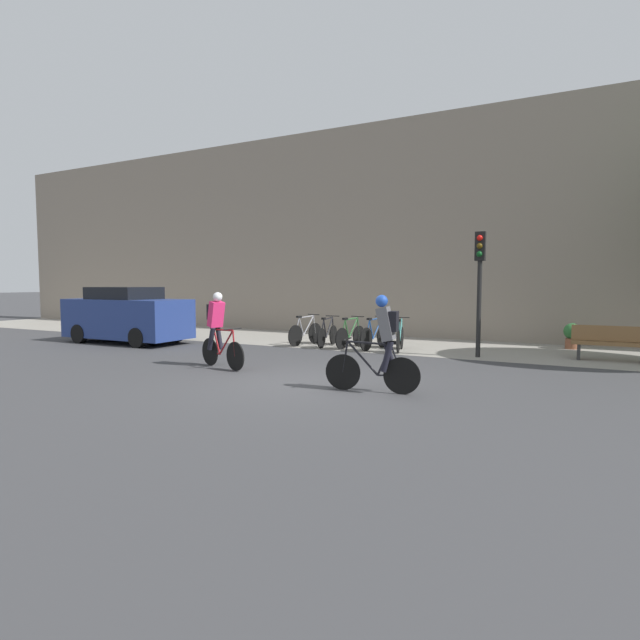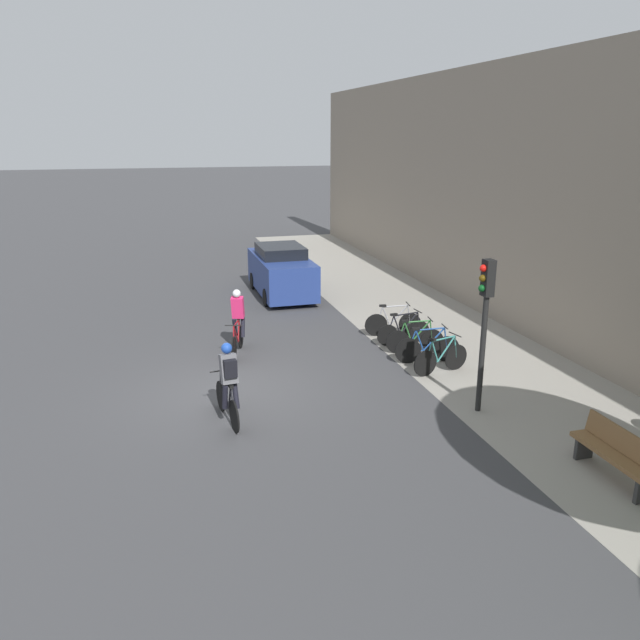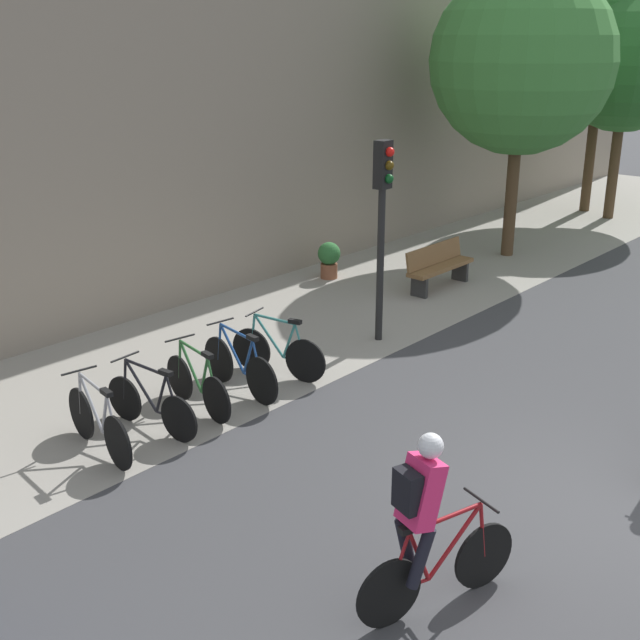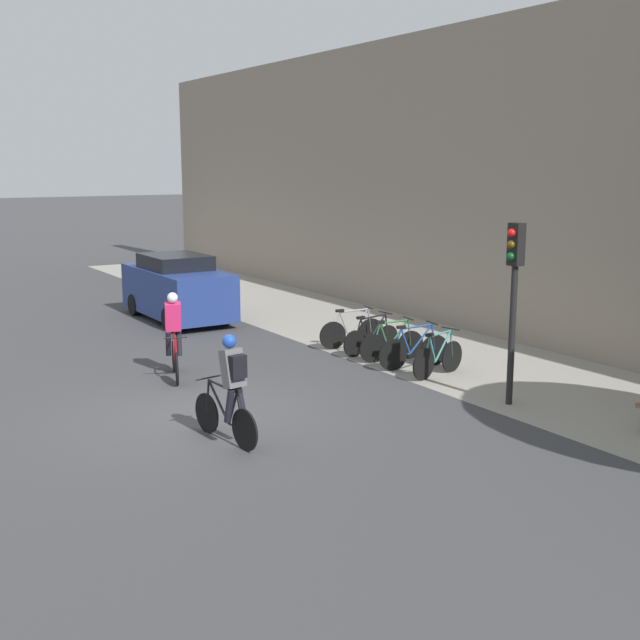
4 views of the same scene
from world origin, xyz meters
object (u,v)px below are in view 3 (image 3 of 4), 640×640
object	(u,v)px
parked_bike_3	(240,366)
parked_bike_4	(278,351)
cyclist_pink	(425,520)
traffic_light_pole	(383,204)
parked_bike_0	(98,423)
parked_bike_1	(151,403)
potted_plant	(329,258)
bench	(439,265)
parked_bike_2	(197,384)

from	to	relation	value
parked_bike_3	parked_bike_4	distance (m)	0.79
cyclist_pink	traffic_light_pole	size ratio (longest dim) A/B	0.53
parked_bike_4	parked_bike_0	bearing A→B (deg)	-179.99
parked_bike_1	potted_plant	world-z (taller)	parked_bike_1
parked_bike_0	parked_bike_3	world-z (taller)	parked_bike_3
traffic_light_pole	parked_bike_4	bearing A→B (deg)	174.54
traffic_light_pole	bench	xyz separation A→B (m)	(3.14, 0.89, -1.84)
parked_bike_0	parked_bike_3	size ratio (longest dim) A/B	0.97
cyclist_pink	parked_bike_1	distance (m)	4.70
potted_plant	cyclist_pink	bearing A→B (deg)	-134.85
parked_bike_4	potted_plant	bearing A→B (deg)	32.28
cyclist_pink	parked_bike_2	distance (m)	4.86
parked_bike_3	parked_bike_4	size ratio (longest dim) A/B	1.08
parked_bike_4	traffic_light_pole	size ratio (longest dim) A/B	0.48
parked_bike_1	parked_bike_0	bearing A→B (deg)	179.93
parked_bike_2	potted_plant	bearing A→B (deg)	25.01
parked_bike_0	parked_bike_1	xyz separation A→B (m)	(0.79, -0.00, -0.02)
parked_bike_3	cyclist_pink	bearing A→B (deg)	-115.03
parked_bike_0	bench	size ratio (longest dim) A/B	0.90
parked_bike_0	bench	bearing A→B (deg)	4.54
parked_bike_1	parked_bike_3	size ratio (longest dim) A/B	0.95
parked_bike_0	parked_bike_4	size ratio (longest dim) A/B	1.05
cyclist_pink	bench	size ratio (longest dim) A/B	0.95
parked_bike_0	parked_bike_1	world-z (taller)	parked_bike_0
cyclist_pink	parked_bike_2	world-z (taller)	cyclist_pink
cyclist_pink	parked_bike_3	xyz separation A→B (m)	(2.16, 4.63, -0.54)
parked_bike_4	parked_bike_3	bearing A→B (deg)	-179.94
parked_bike_0	parked_bike_3	distance (m)	2.36
parked_bike_0	parked_bike_3	bearing A→B (deg)	0.00
parked_bike_3	potted_plant	distance (m)	5.94
bench	parked_bike_2	bearing A→B (deg)	-174.44
cyclist_pink	potted_plant	bearing A→B (deg)	45.15
traffic_light_pole	bench	size ratio (longest dim) A/B	1.78
parked_bike_3	potted_plant	bearing A→B (deg)	28.22
potted_plant	parked_bike_2	bearing A→B (deg)	-154.99
parked_bike_4	potted_plant	world-z (taller)	parked_bike_4
parked_bike_1	parked_bike_4	world-z (taller)	parked_bike_4
traffic_light_pole	parked_bike_1	bearing A→B (deg)	177.36
parked_bike_1	traffic_light_pole	world-z (taller)	traffic_light_pole
parked_bike_0	bench	distance (m)	8.55
cyclist_pink	bench	distance (m)	9.88
parked_bike_2	bench	xyz separation A→B (m)	(6.95, 0.68, 0.08)
parked_bike_3	parked_bike_2	bearing A→B (deg)	179.97
traffic_light_pole	potted_plant	size ratio (longest dim) A/B	4.27
cyclist_pink	parked_bike_0	world-z (taller)	cyclist_pink
parked_bike_4	potted_plant	xyz separation A→B (m)	(4.45, 2.81, 0.04)
parked_bike_0	parked_bike_1	size ratio (longest dim) A/B	1.02
bench	parked_bike_1	bearing A→B (deg)	-174.99
bench	potted_plant	size ratio (longest dim) A/B	2.40
cyclist_pink	parked_bike_4	world-z (taller)	cyclist_pink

